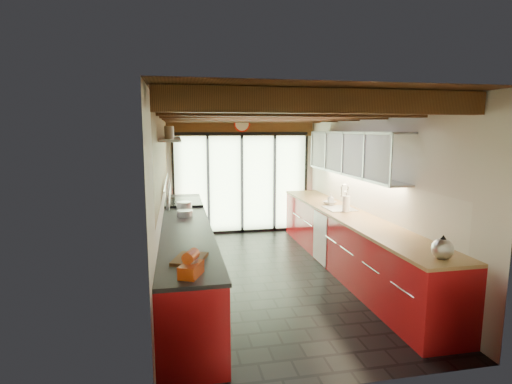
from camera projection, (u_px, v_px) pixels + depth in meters
ground at (270, 275)px, 6.16m from camera, size 5.50×5.50×0.00m
room_shell at (271, 169)px, 5.91m from camera, size 5.50×5.50×5.50m
ceiling_beams at (266, 114)px, 6.15m from camera, size 3.14×5.06×4.90m
glass_door at (242, 157)px, 8.52m from camera, size 2.95×0.10×2.90m
left_counter at (186, 251)px, 5.85m from camera, size 0.68×5.00×0.92m
range_stove at (184, 227)px, 7.25m from camera, size 0.66×0.90×0.97m
right_counter at (348, 242)px, 6.34m from camera, size 0.68×5.00×0.92m
sink_assembly at (340, 207)px, 6.65m from camera, size 0.45×0.52×0.43m
upper_cabinets_right at (353, 153)px, 6.45m from camera, size 0.34×3.00×3.00m
left_wall_fixtures at (170, 156)px, 5.78m from camera, size 0.28×2.60×0.96m
stand_mixer at (191, 265)px, 3.59m from camera, size 0.25×0.31×0.25m
pot_large at (184, 207)px, 6.46m from camera, size 0.30×0.30×0.16m
pot_small at (185, 213)px, 6.08m from camera, size 0.33×0.33×0.09m
cutting_board at (190, 259)px, 4.02m from camera, size 0.40×0.47×0.03m
kettle at (443, 248)px, 4.07m from camera, size 0.28×0.30×0.26m
paper_towel at (346, 204)px, 6.37m from camera, size 0.12×0.12×0.31m
soap_bottle at (331, 199)px, 7.01m from camera, size 0.10×0.10×0.20m
bowl at (330, 203)px, 7.07m from camera, size 0.29×0.29×0.05m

